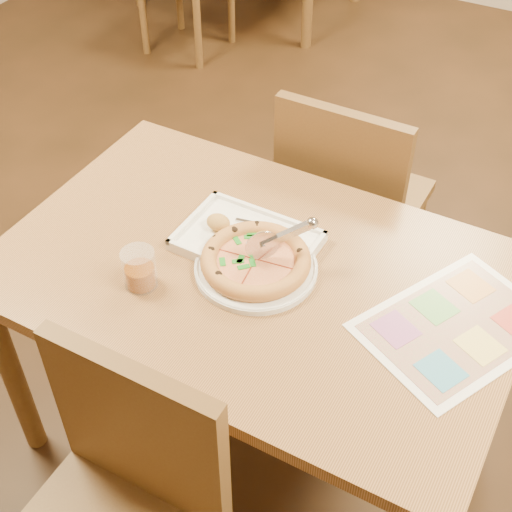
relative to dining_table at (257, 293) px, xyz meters
The scene contains 10 objects.
room 0.72m from the dining_table, ahead, with size 7.00×7.00×7.00m.
dining_table is the anchor object (origin of this frame).
chair_near 0.61m from the dining_table, 90.00° to the right, with size 0.42×0.42×0.47m.
chair_far 0.61m from the dining_table, 90.00° to the left, with size 0.42×0.42×0.47m.
plate 0.09m from the dining_table, 76.64° to the right, with size 0.31×0.31×0.02m, color white.
pizza 0.12m from the dining_table, 158.82° to the right, with size 0.28×0.28×0.04m.
pizza_cutter 0.19m from the dining_table, 41.48° to the left, with size 0.13×0.12×0.10m.
appetizer_tray 0.14m from the dining_table, 135.02° to the left, with size 0.35×0.24×0.06m.
glass_tumbler 0.32m from the dining_table, 140.64° to the right, with size 0.08×0.08×0.10m.
menu 0.51m from the dining_table, ahead, with size 0.31×0.43×0.01m, color white.
Camera 1 is at (0.62, -1.12, 1.96)m, focal length 50.00 mm.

